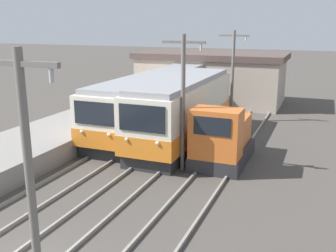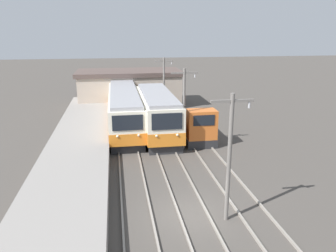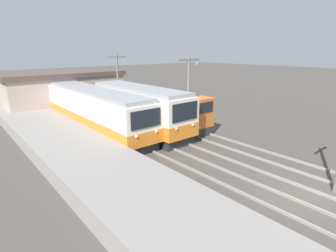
{
  "view_description": "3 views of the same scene",
  "coord_description": "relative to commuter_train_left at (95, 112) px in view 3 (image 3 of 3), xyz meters",
  "views": [
    {
      "loc": [
        7.56,
        -7.12,
        6.74
      ],
      "look_at": [
        0.48,
        10.63,
        1.73
      ],
      "focal_mm": 42.0,
      "sensor_mm": 36.0,
      "label": 1
    },
    {
      "loc": [
        -3.4,
        -14.23,
        8.91
      ],
      "look_at": [
        0.6,
        10.2,
        1.7
      ],
      "focal_mm": 35.0,
      "sensor_mm": 36.0,
      "label": 2
    },
    {
      "loc": [
        -11.71,
        -4.07,
        6.61
      ],
      "look_at": [
        -0.46,
        9.17,
        1.55
      ],
      "focal_mm": 28.0,
      "sensor_mm": 36.0,
      "label": 3
    }
  ],
  "objects": [
    {
      "name": "catenary_mast_mid",
      "position": [
        4.31,
        -6.58,
        1.79
      ],
      "size": [
        2.0,
        0.2,
        6.29
      ],
      "color": "slate",
      "rests_on": "ground"
    },
    {
      "name": "station_building",
      "position": [
        1.0,
        10.0,
        0.51
      ],
      "size": [
        12.6,
        6.3,
        4.3
      ],
      "color": "#AD9E8E",
      "rests_on": "ground"
    },
    {
      "name": "catenary_mast_far",
      "position": [
        4.31,
        3.55,
        1.79
      ],
      "size": [
        2.0,
        0.2,
        6.29
      ],
      "color": "slate",
      "rests_on": "ground"
    },
    {
      "name": "ground_plane",
      "position": [
        2.6,
        -16.0,
        -1.66
      ],
      "size": [
        200.0,
        200.0,
        0.0
      ],
      "primitive_type": "plane",
      "color": "#47423D"
    },
    {
      "name": "shunting_locomotive",
      "position": [
        5.8,
        -4.94,
        -0.46
      ],
      "size": [
        2.4,
        4.58,
        3.0
      ],
      "color": "#28282B",
      "rests_on": "ground"
    },
    {
      "name": "commuter_train_left",
      "position": [
        0.0,
        0.0,
        0.0
      ],
      "size": [
        2.84,
        14.63,
        3.57
      ],
      "color": "#28282B",
      "rests_on": "ground"
    },
    {
      "name": "track_right",
      "position": [
        5.8,
        -16.0,
        -1.59
      ],
      "size": [
        1.54,
        60.0,
        0.14
      ],
      "color": "gray",
      "rests_on": "ground"
    },
    {
      "name": "track_left",
      "position": [
        -0.0,
        -16.0,
        -1.59
      ],
      "size": [
        1.54,
        60.0,
        0.14
      ],
      "color": "gray",
      "rests_on": "ground"
    },
    {
      "name": "commuter_train_center",
      "position": [
        2.8,
        -2.34,
        0.08
      ],
      "size": [
        2.84,
        11.08,
        3.75
      ],
      "color": "#28282B",
      "rests_on": "ground"
    },
    {
      "name": "track_center",
      "position": [
        2.8,
        -16.0,
        -1.59
      ],
      "size": [
        1.54,
        60.0,
        0.14
      ],
      "color": "gray",
      "rests_on": "ground"
    }
  ]
}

